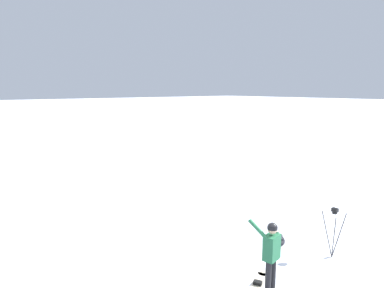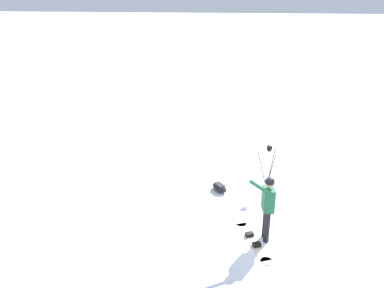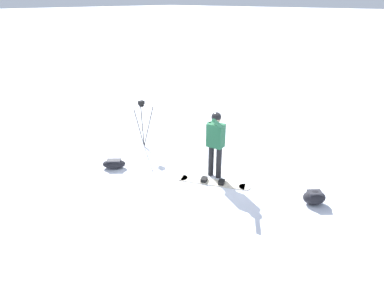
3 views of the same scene
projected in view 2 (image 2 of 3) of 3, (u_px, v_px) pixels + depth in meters
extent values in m
plane|color=white|center=(264.00, 236.00, 9.53)|extent=(300.00, 300.00, 0.00)
cylinder|color=black|center=(267.00, 227.00, 9.19)|extent=(0.14, 0.14, 0.83)
cylinder|color=black|center=(265.00, 222.00, 9.40)|extent=(0.14, 0.14, 0.83)
cube|color=#1E5938|center=(268.00, 199.00, 9.04)|extent=(0.44, 0.32, 0.59)
sphere|color=tan|center=(270.00, 183.00, 8.88)|extent=(0.23, 0.23, 0.23)
sphere|color=black|center=(270.00, 182.00, 8.87)|extent=(0.24, 0.24, 0.24)
cylinder|color=#1E5938|center=(260.00, 188.00, 8.72)|extent=(0.18, 0.54, 0.41)
cylinder|color=#1E5938|center=(268.00, 195.00, 9.22)|extent=(0.09, 0.09, 0.59)
cube|color=beige|center=(253.00, 241.00, 9.34)|extent=(1.56, 0.94, 0.02)
cylinder|color=beige|center=(267.00, 261.00, 8.62)|extent=(0.29, 0.29, 0.02)
cylinder|color=beige|center=(241.00, 224.00, 10.05)|extent=(0.29, 0.29, 0.02)
cube|color=black|center=(257.00, 245.00, 9.12)|extent=(0.21, 0.24, 0.08)
cube|color=black|center=(250.00, 234.00, 9.52)|extent=(0.21, 0.24, 0.08)
ellipsoid|color=black|center=(219.00, 187.00, 11.74)|extent=(0.66, 0.64, 0.23)
cube|color=#2C2C33|center=(220.00, 185.00, 11.71)|extent=(0.39, 0.38, 0.08)
cylinder|color=#262628|center=(262.00, 170.00, 11.72)|extent=(0.09, 0.36, 1.29)
cylinder|color=#262628|center=(271.00, 172.00, 11.57)|extent=(0.31, 0.22, 1.29)
cylinder|color=#262628|center=(271.00, 168.00, 11.83)|extent=(0.31, 0.23, 1.29)
cube|color=black|center=(269.00, 150.00, 11.47)|extent=(0.10, 0.10, 0.06)
cube|color=black|center=(269.00, 148.00, 11.45)|extent=(0.12, 0.16, 0.10)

